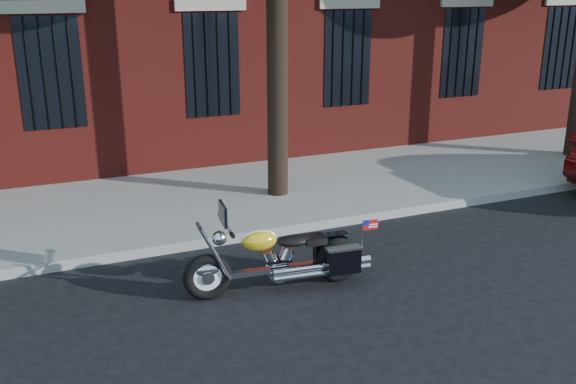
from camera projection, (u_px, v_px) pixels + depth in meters
name	position (u px, v px, depth m)	size (l,w,h in m)	color
ground	(324.00, 268.00, 8.83)	(120.00, 120.00, 0.00)	black
curb	(285.00, 229.00, 10.01)	(40.00, 0.16, 0.15)	gray
sidewalk	(245.00, 195.00, 11.66)	(40.00, 3.60, 0.15)	gray
motorcycle	(284.00, 259.00, 8.08)	(2.39, 0.83, 1.23)	black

